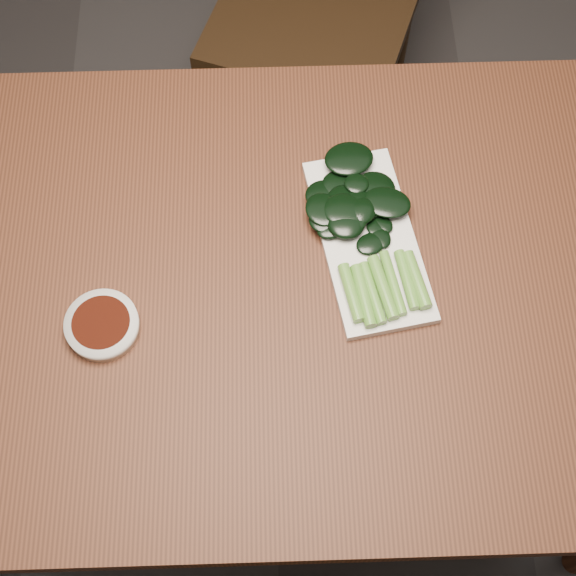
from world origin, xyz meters
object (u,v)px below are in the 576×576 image
(serving_plate, at_px, (368,240))
(sauce_bowl, at_px, (102,325))
(table, at_px, (268,299))
(gai_lan, at_px, (361,223))

(serving_plate, bearing_deg, sauce_bowl, -161.60)
(table, distance_m, serving_plate, 0.18)
(sauce_bowl, distance_m, gai_lan, 0.41)
(table, height_order, serving_plate, serving_plate)
(gai_lan, bearing_deg, table, -151.47)
(sauce_bowl, relative_size, gai_lan, 0.33)
(gai_lan, bearing_deg, serving_plate, -59.78)
(table, xyz_separation_m, sauce_bowl, (-0.24, -0.07, 0.08))
(sauce_bowl, xyz_separation_m, serving_plate, (0.39, 0.13, -0.01))
(serving_plate, bearing_deg, table, -159.20)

